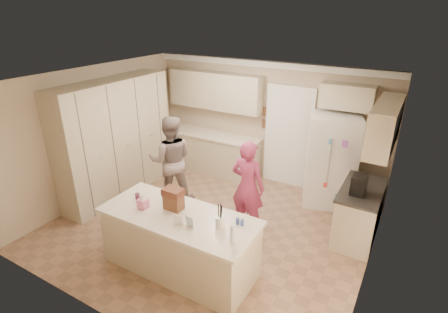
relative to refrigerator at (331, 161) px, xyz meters
The scene contains 41 objects.
floor 2.60m from the refrigerator, 129.78° to the right, with size 5.20×4.60×0.02m, color #906C51.
ceiling 2.98m from the refrigerator, 129.78° to the right, with size 5.20×4.60×0.02m, color white.
wall_back 1.67m from the refrigerator, 164.45° to the left, with size 5.20×0.02×2.60m, color #BBA88D.
wall_front 4.49m from the refrigerator, 110.46° to the right, with size 5.20×0.02×2.60m, color #BBA88D.
wall_left 4.59m from the refrigerator, 155.79° to the right, with size 0.02×4.60×2.60m, color #BBA88D.
wall_right 2.19m from the refrigerator, 60.79° to the right, with size 0.02×4.60×2.60m, color #BBA88D.
crown_back 2.29m from the refrigerator, 166.16° to the left, with size 5.20×0.08×0.12m, color white.
pantry_bank 4.22m from the refrigerator, 156.54° to the right, with size 0.60×2.60×2.35m, color beige.
back_base_cab 2.75m from the refrigerator, behind, with size 2.20×0.60×0.88m, color beige.
back_countertop 2.71m from the refrigerator, behind, with size 2.24×0.63×0.04m, color silver.
back_upper_cab 2.90m from the refrigerator, behind, with size 2.20×0.35×0.80m, color beige.
doorway_opening 1.10m from the refrigerator, 158.20° to the left, with size 0.90×0.06×2.10m, color black.
doorway_casing 1.09m from the refrigerator, 159.93° to the left, with size 1.02×0.03×2.22m, color white.
wall_frame_upper 1.72m from the refrigerator, 165.64° to the left, with size 0.15×0.02×0.20m, color brown.
wall_frame_lower 1.64m from the refrigerator, 165.64° to the left, with size 0.15×0.02×0.20m, color brown.
refrigerator is the anchor object (origin of this frame).
fridge_seam 0.35m from the refrigerator, 90.00° to the right, with size 0.01×0.02×1.78m, color gray.
fridge_dispenser 0.49m from the refrigerator, 121.08° to the right, with size 0.22×0.03×0.35m, color black.
fridge_handle_l 0.40m from the refrigerator, 97.70° to the right, with size 0.02×0.02×0.85m, color silver.
fridge_handle_r 0.40m from the refrigerator, 82.30° to the right, with size 0.02×0.02×0.85m, color silver.
over_fridge_cab 1.23m from the refrigerator, 70.47° to the left, with size 0.95×0.35×0.45m, color beige.
right_base_cab 1.23m from the refrigerator, 49.85° to the right, with size 0.60×1.20×0.88m, color beige.
right_countertop 1.14m from the refrigerator, 50.23° to the right, with size 0.63×1.24×0.04m, color #2D2B28.
right_upper_cab 1.52m from the refrigerator, 38.03° to the right, with size 0.35×1.50×0.70m, color beige.
coffee_maker 1.29m from the refrigerator, 57.37° to the right, with size 0.22×0.28×0.30m, color black.
island_base 3.30m from the refrigerator, 114.59° to the right, with size 2.20×0.90×0.88m, color beige.
island_top 3.27m from the refrigerator, 114.59° to the right, with size 2.28×0.96×0.05m, color silver.
utensil_crock 3.01m from the refrigerator, 103.67° to the right, with size 0.13×0.13×0.15m, color white.
tissue_box 3.62m from the refrigerator, 121.86° to the right, with size 0.13×0.13×0.14m, color pink.
tissue_plume 3.63m from the refrigerator, 121.86° to the right, with size 0.08×0.08×0.08m, color white.
dollhouse_body 3.25m from the refrigerator, 117.73° to the right, with size 0.26×0.18×0.22m, color brown.
dollhouse_roof 3.26m from the refrigerator, 117.73° to the right, with size 0.28×0.20×0.10m, color #592D1E.
jam_jar 3.64m from the refrigerator, 126.46° to the right, with size 0.07×0.07×0.09m, color #59263F.
greeting_card_a 3.40m from the refrigerator, 110.88° to the right, with size 0.12×0.01×0.16m, color white.
greeting_card_b 3.30m from the refrigerator, 108.76° to the right, with size 0.12×0.01×0.16m, color silver.
water_bottle 3.16m from the refrigerator, 97.50° to the right, with size 0.07×0.07×0.24m, color silver.
shaker_salt 2.81m from the refrigerator, 101.12° to the right, with size 0.05×0.05×0.09m, color #384FA1.
shaker_pepper 2.80m from the refrigerator, 99.71° to the right, with size 0.05×0.05×0.09m, color #384FA1.
teen_boy 3.05m from the refrigerator, 151.68° to the right, with size 0.86×0.67×1.76m, color gray.
teen_girl 1.85m from the refrigerator, 121.66° to the right, with size 0.60×0.39×1.65m, color #AD376F.
fridge_magnets 0.36m from the refrigerator, 90.00° to the right, with size 0.76×0.02×1.44m, color tan, non-canonical shape.
Camera 1 is at (2.83, -4.37, 3.60)m, focal length 28.00 mm.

